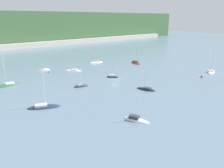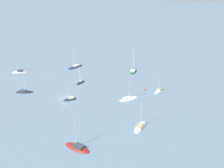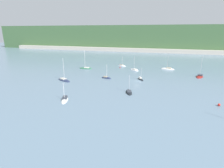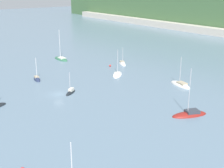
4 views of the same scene
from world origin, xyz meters
name	(u,v)px [view 1 (image 1 of 4)]	position (x,y,z in m)	size (l,w,h in m)	color
ground_plane	(115,79)	(0.00, 0.00, 0.00)	(600.00, 600.00, 0.00)	slate
shore_town_strip	(16,46)	(0.00, 118.31, 2.04)	(352.33, 6.00, 4.07)	beige
sailboat_0	(112,77)	(1.17, 3.06, 0.14)	(4.07, 4.90, 6.53)	black
sailboat_1	(136,120)	(-20.59, -30.68, 0.13)	(4.34, 6.93, 7.06)	white
sailboat_2	(73,71)	(-5.13, 23.76, 0.07)	(7.30, 7.38, 8.78)	white
sailboat_3	(43,70)	(-15.26, 33.88, 0.06)	(6.38, 4.25, 7.10)	white
sailboat_4	(146,90)	(-0.75, -16.80, 0.08)	(4.07, 7.16, 7.55)	black
sailboat_5	(96,63)	(14.39, 31.71, 0.07)	(8.36, 3.89, 9.30)	white
sailboat_6	(211,72)	(41.02, -19.44, 0.06)	(9.25, 6.02, 10.87)	white
sailboat_8	(8,85)	(-35.25, 19.40, 0.07)	(8.76, 3.00, 12.37)	#2D6647
sailboat_9	(81,86)	(-15.71, 0.86, 0.08)	(5.65, 2.83, 7.71)	#232D4C
sailboat_10	(44,107)	(-34.08, -8.60, 0.09)	(9.17, 6.35, 11.59)	#232D4C
sailboat_11	(136,63)	(30.06, 16.99, 0.11)	(5.68, 8.85, 11.60)	maroon
mooring_buoy_0	(49,72)	(-15.22, 28.26, 0.33)	(0.67, 0.67, 0.67)	red
mooring_buoy_1	(202,76)	(29.15, -21.30, 0.43)	(0.86, 0.86, 0.86)	red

